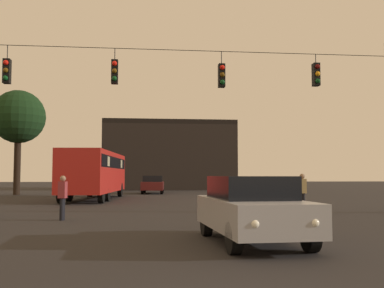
{
  "coord_description": "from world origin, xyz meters",
  "views": [
    {
      "loc": [
        -0.96,
        -4.79,
        1.54
      ],
      "look_at": [
        1.14,
        14.48,
        2.86
      ],
      "focal_mm": 43.1,
      "sensor_mm": 36.0,
      "label": 1
    }
  ],
  "objects_px": {
    "car_near_right": "(252,208)",
    "tree_left_silhouette": "(18,117)",
    "pedestrian_crossing_right": "(302,191)",
    "city_bus": "(95,170)",
    "pedestrian_crossing_center": "(63,195)",
    "car_far_left": "(153,184)"
  },
  "relations": [
    {
      "from": "pedestrian_crossing_center",
      "to": "pedestrian_crossing_right",
      "type": "relative_size",
      "value": 0.95
    },
    {
      "from": "tree_left_silhouette",
      "to": "car_near_right",
      "type": "bearing_deg",
      "value": -65.82
    },
    {
      "from": "city_bus",
      "to": "car_far_left",
      "type": "height_order",
      "value": "city_bus"
    },
    {
      "from": "car_far_left",
      "to": "tree_left_silhouette",
      "type": "bearing_deg",
      "value": -172.6
    },
    {
      "from": "car_far_left",
      "to": "tree_left_silhouette",
      "type": "distance_m",
      "value": 12.19
    },
    {
      "from": "car_near_right",
      "to": "pedestrian_crossing_center",
      "type": "xyz_separation_m",
      "value": [
        -5.22,
        5.92,
        0.06
      ]
    },
    {
      "from": "car_near_right",
      "to": "pedestrian_crossing_center",
      "type": "height_order",
      "value": "pedestrian_crossing_center"
    },
    {
      "from": "city_bus",
      "to": "car_near_right",
      "type": "distance_m",
      "value": 20.55
    },
    {
      "from": "pedestrian_crossing_right",
      "to": "city_bus",
      "type": "bearing_deg",
      "value": 130.01
    },
    {
      "from": "pedestrian_crossing_right",
      "to": "car_far_left",
      "type": "bearing_deg",
      "value": 105.42
    },
    {
      "from": "car_near_right",
      "to": "tree_left_silhouette",
      "type": "relative_size",
      "value": 0.53
    },
    {
      "from": "city_bus",
      "to": "tree_left_silhouette",
      "type": "height_order",
      "value": "tree_left_silhouette"
    },
    {
      "from": "pedestrian_crossing_center",
      "to": "tree_left_silhouette",
      "type": "height_order",
      "value": "tree_left_silhouette"
    },
    {
      "from": "city_bus",
      "to": "car_far_left",
      "type": "bearing_deg",
      "value": 67.02
    },
    {
      "from": "car_far_left",
      "to": "pedestrian_crossing_center",
      "type": "xyz_separation_m",
      "value": [
        -3.65,
        -23.12,
        0.06
      ]
    },
    {
      "from": "car_far_left",
      "to": "tree_left_silhouette",
      "type": "relative_size",
      "value": 0.53
    },
    {
      "from": "car_far_left",
      "to": "pedestrian_crossing_right",
      "type": "height_order",
      "value": "pedestrian_crossing_right"
    },
    {
      "from": "city_bus",
      "to": "car_near_right",
      "type": "relative_size",
      "value": 2.53
    },
    {
      "from": "car_far_left",
      "to": "pedestrian_crossing_center",
      "type": "distance_m",
      "value": 23.4
    },
    {
      "from": "pedestrian_crossing_center",
      "to": "pedestrian_crossing_right",
      "type": "distance_m",
      "value": 9.67
    },
    {
      "from": "city_bus",
      "to": "tree_left_silhouette",
      "type": "distance_m",
      "value": 11.32
    },
    {
      "from": "pedestrian_crossing_center",
      "to": "tree_left_silhouette",
      "type": "relative_size",
      "value": 0.18
    }
  ]
}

